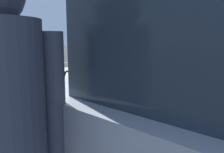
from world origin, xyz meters
TOP-DOWN VIEW (x-y plane):
  - ground_plane at (0.00, 0.00)m, footprint 80.00×80.00m
  - touring_motorcycle at (-0.35, 0.82)m, footprint 2.20×0.62m
  - parked_bicycle at (-1.85, 0.93)m, footprint 1.75×0.57m
  - sandwich_board_sign at (-1.85, 2.16)m, footprint 0.55×0.41m

SIDE VIEW (x-z plane):
  - ground_plane at x=0.00m, z-range 0.00..0.00m
  - parked_bicycle at x=-1.85m, z-range -0.09..0.85m
  - sandwich_board_sign at x=-1.85m, z-range 0.12..1.01m
  - touring_motorcycle at x=-0.35m, z-range -0.10..1.29m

